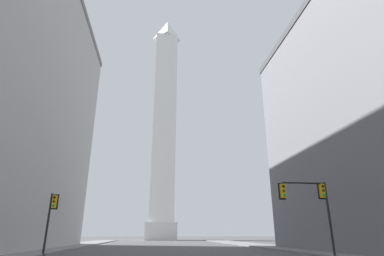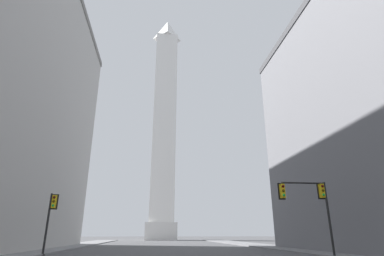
% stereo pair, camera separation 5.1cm
% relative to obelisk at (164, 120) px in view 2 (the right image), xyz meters
% --- Properties ---
extents(sidewalk_left, '(5.00, 105.80, 0.15)m').
position_rel_obelisk_xyz_m(sidewalk_left, '(-13.68, -56.43, -35.25)').
color(sidewalk_left, slate).
rests_on(sidewalk_left, ground_plane).
extents(sidewalk_right, '(5.00, 105.80, 0.15)m').
position_rel_obelisk_xyz_m(sidewalk_right, '(13.68, -56.43, -35.25)').
color(sidewalk_right, slate).
rests_on(sidewalk_right, ground_plane).
extents(obelisk, '(8.65, 8.65, 72.99)m').
position_rel_obelisk_xyz_m(obelisk, '(0.00, 0.00, 0.00)').
color(obelisk, silver).
rests_on(obelisk, ground_plane).
extents(traffic_light_mid_left, '(0.77, 0.51, 5.09)m').
position_rel_obelisk_xyz_m(traffic_light_mid_left, '(-11.09, -60.10, -31.96)').
color(traffic_light_mid_left, black).
rests_on(traffic_light_mid_left, ground_plane).
extents(traffic_light_mid_right, '(4.13, 0.51, 5.71)m').
position_rel_obelisk_xyz_m(traffic_light_mid_right, '(10.23, -65.31, -31.00)').
color(traffic_light_mid_right, black).
rests_on(traffic_light_mid_right, ground_plane).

